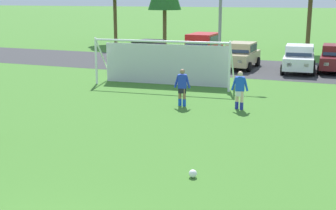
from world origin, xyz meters
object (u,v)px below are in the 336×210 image
at_px(soccer_goal, 164,61).
at_px(parked_car_slot_center_left, 241,55).
at_px(soccer_ball, 193,174).
at_px(parked_car_slot_center_right, 336,58).
at_px(parked_car_slot_left, 202,48).
at_px(street_lamp, 223,18).
at_px(player_striker_near, 182,88).
at_px(player_defender_far, 240,90).
at_px(parked_car_slot_center, 299,58).
at_px(parked_car_slot_far_left, 148,52).

distance_m(soccer_goal, parked_car_slot_center_left, 7.91).
distance_m(soccer_ball, parked_car_slot_center_right, 20.30).
bearing_deg(parked_car_slot_left, street_lamp, -61.41).
height_order(soccer_goal, player_striker_near, soccer_goal).
distance_m(player_defender_far, parked_car_slot_center, 11.20).
distance_m(soccer_ball, player_striker_near, 8.21).
relative_size(player_defender_far, parked_car_slot_left, 0.36).
height_order(parked_car_slot_far_left, parked_car_slot_left, parked_car_slot_left).
bearing_deg(parked_car_slot_left, soccer_ball, -73.50).
height_order(parked_car_slot_center, parked_car_slot_center_right, same).
bearing_deg(player_defender_far, soccer_ball, -86.10).
bearing_deg(parked_car_slot_center, parked_car_slot_far_left, -177.26).
bearing_deg(parked_car_slot_center_right, parked_car_slot_left, 178.01).
xyz_separation_m(soccer_goal, player_defender_far, (5.03, -3.97, -0.47)).
distance_m(parked_car_slot_far_left, parked_car_slot_center_left, 6.50).
bearing_deg(parked_car_slot_center_left, parked_car_slot_far_left, -172.82).
bearing_deg(parked_car_slot_left, parked_car_slot_center_right, -1.99).
bearing_deg(soccer_goal, soccer_ball, -64.86).
bearing_deg(street_lamp, parked_car_slot_left, 118.59).
relative_size(player_striker_near, parked_car_slot_left, 0.36).
bearing_deg(parked_car_slot_far_left, parked_car_slot_center_right, 6.95).
bearing_deg(parked_car_slot_center, soccer_ball, -92.38).
distance_m(parked_car_slot_far_left, street_lamp, 7.54).
bearing_deg(street_lamp, player_defender_far, -69.80).
relative_size(soccer_ball, soccer_goal, 0.03).
distance_m(soccer_goal, player_defender_far, 6.43).
height_order(soccer_ball, parked_car_slot_left, parked_car_slot_left).
bearing_deg(player_striker_near, parked_car_slot_center_left, 90.07).
bearing_deg(parked_car_slot_center_left, soccer_ball, -81.10).
height_order(player_striker_near, street_lamp, street_lamp).
xyz_separation_m(parked_car_slot_center, parked_car_slot_center_right, (2.18, 1.03, 0.00)).
distance_m(soccer_ball, parked_car_slot_center_left, 19.61).
height_order(soccer_ball, parked_car_slot_center, parked_car_slot_center).
bearing_deg(parked_car_slot_center, parked_car_slot_left, 168.90).
bearing_deg(player_defender_far, parked_car_slot_left, 113.80).
distance_m(player_striker_near, player_defender_far, 2.50).
height_order(soccer_ball, parked_car_slot_far_left, parked_car_slot_far_left).
height_order(player_defender_far, parked_car_slot_left, parked_car_slot_left).
distance_m(parked_car_slot_far_left, parked_car_slot_center, 10.28).
distance_m(parked_car_slot_left, parked_car_slot_center, 6.96).
xyz_separation_m(parked_car_slot_center, street_lamp, (-4.02, -3.81, 2.60)).
height_order(player_defender_far, parked_car_slot_center, parked_car_slot_center).
bearing_deg(parked_car_slot_left, parked_car_slot_center, -11.10).
relative_size(soccer_goal, parked_car_slot_center, 1.75).
bearing_deg(player_defender_far, player_striker_near, -172.79).
bearing_deg(soccer_ball, player_striker_near, 111.65).
height_order(soccer_ball, player_defender_far, player_defender_far).
relative_size(soccer_ball, street_lamp, 0.03).
relative_size(soccer_ball, parked_car_slot_left, 0.05).
xyz_separation_m(soccer_ball, street_lamp, (-3.23, 15.22, 3.37)).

